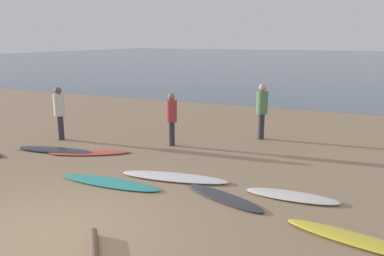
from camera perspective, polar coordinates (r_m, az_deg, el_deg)
name	(u,v)px	position (r m, az deg, el deg)	size (l,w,h in m)	color
ground_plane	(235,125)	(15.46, 6.26, 0.45)	(120.00, 120.00, 0.20)	#997C5B
ocean_water	(338,59)	(68.50, 20.58, 9.39)	(140.00, 100.00, 0.01)	#475B6B
surfboard_2	(56,150)	(12.08, -19.29, -3.05)	(2.57, 0.57, 0.09)	#333338
surfboard_3	(89,152)	(11.59, -14.76, -3.47)	(2.30, 0.60, 0.06)	#D84C38
surfboard_4	(110,182)	(9.13, -11.95, -7.76)	(2.56, 0.57, 0.07)	teal
surfboard_5	(174,177)	(9.23, -2.64, -7.17)	(2.61, 0.58, 0.09)	white
surfboard_6	(224,197)	(8.16, 4.72, -10.06)	(2.01, 0.46, 0.07)	#333338
surfboard_7	(292,196)	(8.43, 14.37, -9.60)	(1.92, 0.54, 0.09)	silver
surfboard_8	(362,241)	(7.05, 23.51, -14.89)	(2.50, 0.48, 0.10)	yellow
person_0	(172,115)	(11.85, -3.00, 1.91)	(0.33, 0.33, 1.62)	#2D2D38
person_1	(59,109)	(13.23, -18.79, 2.65)	(0.35, 0.35, 1.72)	#2D2D38
person_2	(262,107)	(12.81, 10.17, 3.08)	(0.37, 0.37, 1.82)	#2D2D38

